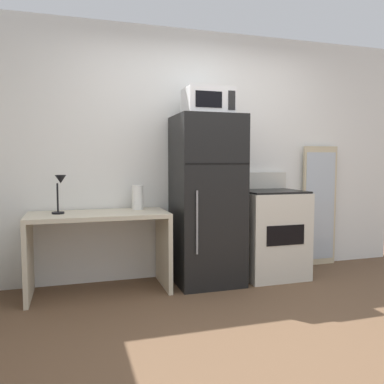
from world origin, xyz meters
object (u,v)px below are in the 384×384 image
(desk_lamp, at_px, (60,187))
(paper_towel_roll, at_px, (138,197))
(oven_range, at_px, (271,233))
(leaning_mirror, at_px, (319,206))
(microwave, at_px, (208,102))
(refrigerator, at_px, (207,200))
(desk, at_px, (99,236))

(desk_lamp, xyz_separation_m, paper_towel_roll, (0.72, 0.13, -0.12))
(desk_lamp, xyz_separation_m, oven_range, (2.12, -0.02, -0.52))
(leaning_mirror, bearing_deg, desk_lamp, -175.36)
(desk_lamp, relative_size, microwave, 0.77)
(paper_towel_roll, height_order, refrigerator, refrigerator)
(microwave, distance_m, oven_range, 1.52)
(refrigerator, bearing_deg, desk_lamp, 178.78)
(paper_towel_roll, bearing_deg, refrigerator, -13.28)
(microwave, bearing_deg, refrigerator, 90.32)
(oven_range, bearing_deg, desk_lamp, 179.45)
(desk, bearing_deg, refrigerator, -0.75)
(desk, xyz_separation_m, desk_lamp, (-0.33, 0.02, 0.46))
(desk, bearing_deg, desk_lamp, 177.29)
(desk, distance_m, oven_range, 1.78)
(desk_lamp, distance_m, refrigerator, 1.40)
(refrigerator, bearing_deg, leaning_mirror, 10.01)
(desk_lamp, height_order, microwave, microwave)
(oven_range, bearing_deg, refrigerator, -179.25)
(paper_towel_roll, bearing_deg, leaning_mirror, 2.81)
(oven_range, height_order, leaning_mirror, leaning_mirror)
(desk, relative_size, desk_lamp, 3.61)
(paper_towel_roll, height_order, microwave, microwave)
(desk, relative_size, leaning_mirror, 0.91)
(leaning_mirror, bearing_deg, microwave, -169.21)
(desk, xyz_separation_m, oven_range, (1.78, -0.00, -0.07))
(refrigerator, height_order, oven_range, refrigerator)
(desk, xyz_separation_m, microwave, (1.06, -0.03, 1.27))
(desk_lamp, height_order, leaning_mirror, leaning_mirror)
(desk, xyz_separation_m, leaning_mirror, (2.56, 0.25, 0.17))
(refrigerator, distance_m, leaning_mirror, 1.53)
(refrigerator, distance_m, microwave, 0.97)
(desk_lamp, height_order, paper_towel_roll, desk_lamp)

